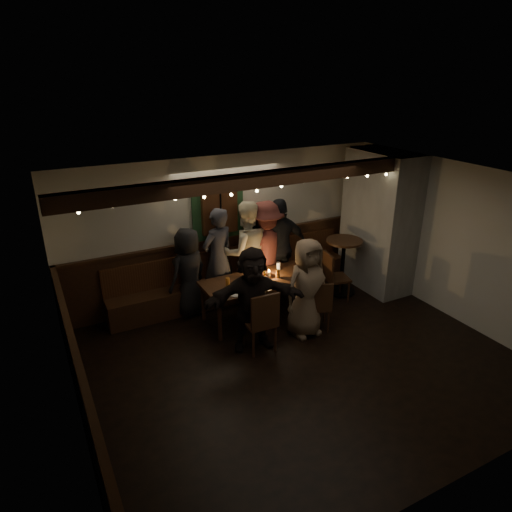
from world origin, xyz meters
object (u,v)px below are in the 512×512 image
person_a (189,272)px  person_f (253,299)px  chair_end (333,274)px  person_g (307,288)px  high_top (343,259)px  person_d (265,250)px  person_c (246,252)px  person_e (280,247)px  chair_near_right (319,303)px  person_b (218,258)px  dining_table (261,283)px  chair_near_left (262,319)px

person_a → person_f: person_f is taller
chair_end → person_g: 1.30m
chair_end → high_top: size_ratio=0.87×
chair_end → person_f: bearing=-161.1°
person_d → person_g: 1.46m
person_c → person_e: bearing=-175.6°
chair_near_right → person_g: 0.38m
chair_near_right → person_b: size_ratio=0.49×
dining_table → person_b: size_ratio=1.10×
person_a → person_g: (1.39, -1.48, 0.03)m
person_e → person_g: bearing=84.0°
chair_near_left → person_a: person_a is taller
person_b → person_g: size_ratio=1.12×
person_d → person_e: bearing=166.8°
person_b → person_c: (0.51, -0.05, 0.03)m
person_a → person_d: 1.46m
chair_near_right → person_b: bearing=123.9°
chair_near_left → person_d: size_ratio=0.55×
chair_end → person_b: size_ratio=0.51×
dining_table → person_e: bearing=42.1°
person_e → person_f: (-1.28, -1.39, -0.11)m
chair_near_right → high_top: high_top is taller
person_b → high_top: bearing=146.1°
chair_end → person_e: bearing=133.3°
dining_table → person_b: 0.92m
person_e → person_f: person_e is taller
person_b → person_f: (-0.08, -1.48, -0.09)m
chair_near_left → high_top: bearing=24.8°
chair_end → person_b: 2.08m
person_a → person_g: bearing=108.9°
chair_near_left → chair_near_right: chair_near_left is taller
chair_near_left → person_a: bearing=108.2°
dining_table → chair_near_right: bearing=-53.5°
person_a → person_c: (1.07, -0.01, 0.16)m
person_f → person_g: 0.91m
dining_table → high_top: (1.78, 0.13, 0.02)m
person_d → high_top: bearing=147.5°
chair_near_left → person_c: (0.54, 1.62, 0.37)m
person_b → chair_end: bearing=138.4°
chair_near_right → person_f: size_ratio=0.54×
chair_end → person_a: (-2.44, 0.76, 0.25)m
person_a → person_e: size_ratio=0.84×
high_top → person_c: 1.84m
chair_near_left → chair_near_right: 1.09m
chair_end → person_d: person_d is taller
chair_near_right → person_f: 1.18m
person_a → person_d: person_d is taller
chair_near_left → chair_end: (1.91, 0.86, -0.04)m
person_c → person_d: bearing=-175.4°
high_top → person_g: size_ratio=0.66×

